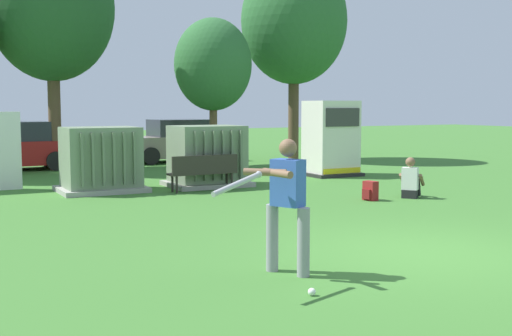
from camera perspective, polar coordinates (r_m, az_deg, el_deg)
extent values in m
plane|color=#3D752D|center=(9.97, 14.45, -7.20)|extent=(96.00, 96.00, 0.00)
cube|color=#9E9B93|center=(16.92, -13.35, -1.79)|extent=(2.10, 1.70, 0.12)
cube|color=gray|center=(16.84, -13.41, 0.95)|extent=(1.80, 1.40, 1.50)
cube|color=#63755B|center=(15.95, -14.95, 0.66)|extent=(0.06, 0.12, 1.27)
cube|color=#63755B|center=(16.01, -14.06, 0.70)|extent=(0.06, 0.12, 1.27)
cube|color=#63755B|center=(16.07, -13.18, 0.74)|extent=(0.06, 0.12, 1.27)
cube|color=#63755B|center=(16.14, -12.30, 0.78)|extent=(0.06, 0.12, 1.27)
cube|color=#63755B|center=(16.21, -11.43, 0.82)|extent=(0.06, 0.12, 1.27)
cube|color=#63755B|center=(16.28, -10.57, 0.85)|extent=(0.06, 0.12, 1.27)
cube|color=#9E9B93|center=(17.64, -4.29, -1.36)|extent=(2.10, 1.70, 0.12)
cube|color=gray|center=(17.56, -4.31, 1.26)|extent=(1.80, 1.40, 1.50)
cube|color=#63755B|center=(16.61, -5.29, 1.01)|extent=(0.06, 0.12, 1.27)
cube|color=#63755B|center=(16.71, -4.48, 1.05)|extent=(0.06, 0.12, 1.27)
cube|color=#63755B|center=(16.81, -3.68, 1.08)|extent=(0.06, 0.12, 1.27)
cube|color=#63755B|center=(16.92, -2.89, 1.11)|extent=(0.06, 0.12, 1.27)
cube|color=#63755B|center=(17.03, -2.11, 1.14)|extent=(0.06, 0.12, 1.27)
cube|color=#63755B|center=(17.14, -1.34, 1.17)|extent=(0.06, 0.12, 1.27)
cube|color=#262626|center=(20.31, 6.52, -0.51)|extent=(1.60, 1.40, 0.10)
cube|color=silver|center=(20.22, 6.55, 2.73)|extent=(1.40, 1.20, 2.20)
cube|color=#383838|center=(19.69, 7.59, 4.41)|extent=(1.19, 0.04, 0.55)
cube|color=yellow|center=(19.78, 7.53, -0.24)|extent=(1.33, 0.04, 0.16)
cube|color=#2D2823|center=(16.59, -4.69, -0.45)|extent=(1.81, 0.46, 0.05)
cube|color=#2D2823|center=(16.40, -4.44, 0.35)|extent=(1.80, 0.10, 0.44)
cylinder|color=#2D2823|center=(16.44, -7.31, -1.36)|extent=(0.06, 0.06, 0.42)
cylinder|color=#2D2823|center=(17.07, -2.56, -1.07)|extent=(0.06, 0.06, 0.42)
cylinder|color=#2D2823|center=(16.18, -6.94, -1.46)|extent=(0.06, 0.06, 0.42)
cylinder|color=#2D2823|center=(16.83, -2.12, -1.16)|extent=(0.06, 0.06, 0.42)
cylinder|color=gray|center=(8.30, 4.16, -6.49)|extent=(0.16, 0.16, 0.88)
cylinder|color=gray|center=(8.56, 1.43, -6.11)|extent=(0.16, 0.16, 0.88)
cube|color=#3359B2|center=(8.31, 2.80, -1.30)|extent=(0.39, 0.46, 0.60)
sphere|color=brown|center=(8.27, 2.81, 1.77)|extent=(0.23, 0.23, 0.23)
cylinder|color=brown|center=(7.93, 1.85, -0.45)|extent=(0.15, 0.55, 0.09)
cylinder|color=brown|center=(8.03, 0.79, -0.37)|extent=(0.45, 0.44, 0.09)
cylinder|color=#B2B2B7|center=(7.45, -1.69, -1.41)|extent=(0.79, 0.43, 0.21)
sphere|color=#B2B2B7|center=(7.78, 0.24, -0.57)|extent=(0.08, 0.08, 0.08)
sphere|color=white|center=(7.59, 4.89, -10.72)|extent=(0.09, 0.09, 0.09)
cube|color=black|center=(15.66, 13.27, -2.22)|extent=(0.40, 0.42, 0.20)
cube|color=white|center=(15.62, 13.30, -0.91)|extent=(0.39, 0.42, 0.52)
sphere|color=brown|center=(15.58, 13.33, 0.52)|extent=(0.22, 0.22, 0.22)
cylinder|color=black|center=(15.89, 13.09, -1.67)|extent=(0.44, 0.38, 0.13)
cylinder|color=black|center=(16.11, 13.25, -1.56)|extent=(0.31, 0.27, 0.46)
cylinder|color=black|center=(15.85, 13.80, -1.70)|extent=(0.44, 0.38, 0.13)
cylinder|color=black|center=(16.07, 13.95, -1.59)|extent=(0.31, 0.27, 0.46)
cylinder|color=brown|center=(15.89, 12.64, -0.95)|extent=(0.38, 0.32, 0.32)
cylinder|color=brown|center=(15.80, 14.27, -1.02)|extent=(0.38, 0.32, 0.32)
cube|color=maroon|center=(15.12, 9.96, -1.97)|extent=(0.25, 0.35, 0.44)
cube|color=maroon|center=(15.03, 9.62, -2.26)|extent=(0.09, 0.23, 0.22)
cylinder|color=brown|center=(22.81, -17.16, 3.98)|extent=(0.41, 0.41, 3.31)
ellipsoid|color=#235128|center=(23.03, -17.43, 13.26)|extent=(4.08, 4.08, 4.84)
cylinder|color=brown|center=(23.18, -3.74, 2.88)|extent=(0.27, 0.27, 2.21)
ellipsoid|color=#2D6633|center=(23.20, -3.78, 9.01)|extent=(2.73, 2.73, 3.24)
cylinder|color=brown|center=(25.80, 3.29, 4.40)|extent=(0.41, 0.41, 3.35)
ellipsoid|color=#2D6633|center=(26.00, 3.34, 12.70)|extent=(4.12, 4.12, 4.89)
cube|color=maroon|center=(23.27, -20.61, 1.25)|extent=(4.20, 1.71, 0.80)
cube|color=#262B33|center=(23.25, -20.30, 3.03)|extent=(2.10, 1.57, 0.64)
cylinder|color=black|center=(22.65, -17.06, 0.59)|extent=(0.64, 0.22, 0.64)
cylinder|color=black|center=(24.32, -17.79, 0.89)|extent=(0.64, 0.22, 0.64)
cube|color=gray|center=(25.32, -7.05, 1.87)|extent=(4.24, 1.80, 0.80)
cube|color=#262B33|center=(25.35, -6.76, 3.51)|extent=(2.14, 1.61, 0.64)
cylinder|color=black|center=(24.08, -9.16, 1.04)|extent=(0.65, 0.24, 0.64)
cylinder|color=black|center=(25.68, -10.45, 1.29)|extent=(0.65, 0.24, 0.64)
cylinder|color=black|center=(25.09, -3.56, 1.28)|extent=(0.65, 0.24, 0.64)
cylinder|color=black|center=(26.63, -5.14, 1.51)|extent=(0.65, 0.24, 0.64)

